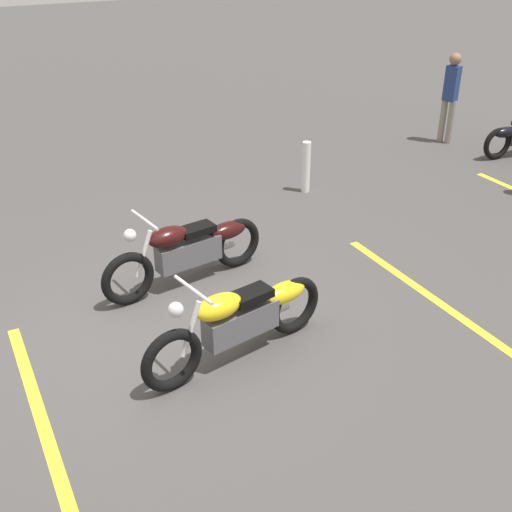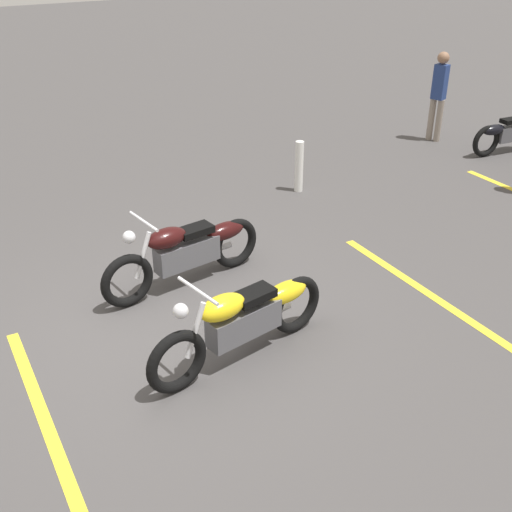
{
  "view_description": "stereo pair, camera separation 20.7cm",
  "coord_description": "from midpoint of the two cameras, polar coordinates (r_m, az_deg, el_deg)",
  "views": [
    {
      "loc": [
        -1.88,
        -5.68,
        4.11
      ],
      "look_at": [
        1.08,
        0.0,
        0.65
      ],
      "focal_mm": 44.66,
      "sensor_mm": 36.0,
      "label": 1
    },
    {
      "loc": [
        -2.06,
        -5.58,
        4.11
      ],
      "look_at": [
        1.08,
        0.0,
        0.65
      ],
      "focal_mm": 44.66,
      "sensor_mm": 36.0,
      "label": 2
    }
  ],
  "objects": [
    {
      "name": "ground_plane",
      "position": [
        7.24,
        -8.33,
        -6.53
      ],
      "size": [
        60.0,
        60.0,
        0.0
      ],
      "primitive_type": "plane",
      "color": "#474444"
    },
    {
      "name": "motorcycle_bright_foreground",
      "position": [
        6.52,
        -1.95,
        -5.66
      ],
      "size": [
        2.21,
        0.73,
        1.04
      ],
      "rotation": [
        0.0,
        0.0,
        3.33
      ],
      "color": "black",
      "rests_on": "ground"
    },
    {
      "name": "motorcycle_dark_foreground",
      "position": [
        7.85,
        -6.92,
        0.5
      ],
      "size": [
        2.22,
        0.69,
        1.04
      ],
      "rotation": [
        0.0,
        0.0,
        3.29
      ],
      "color": "black",
      "rests_on": "ground"
    },
    {
      "name": "bystander_secondary",
      "position": [
        13.46,
        15.62,
        13.95
      ],
      "size": [
        0.26,
        0.3,
        1.76
      ],
      "rotation": [
        0.0,
        0.0,
        0.32
      ],
      "color": "gray",
      "rests_on": "ground"
    },
    {
      "name": "bollard_post",
      "position": [
        10.59,
        3.31,
        8.0
      ],
      "size": [
        0.14,
        0.14,
        0.86
      ],
      "primitive_type": "cylinder",
      "color": "white",
      "rests_on": "ground"
    },
    {
      "name": "parking_stripe_near",
      "position": [
        6.33,
        -19.21,
        -14.0
      ],
      "size": [
        0.13,
        3.2,
        0.01
      ],
      "primitive_type": "cube",
      "rotation": [
        0.0,
        0.0,
        1.57
      ],
      "color": "yellow",
      "rests_on": "ground"
    },
    {
      "name": "parking_stripe_mid",
      "position": [
        8.06,
        14.41,
        -3.22
      ],
      "size": [
        0.13,
        3.2,
        0.01
      ],
      "primitive_type": "cube",
      "rotation": [
        0.0,
        0.0,
        1.57
      ],
      "color": "yellow",
      "rests_on": "ground"
    }
  ]
}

